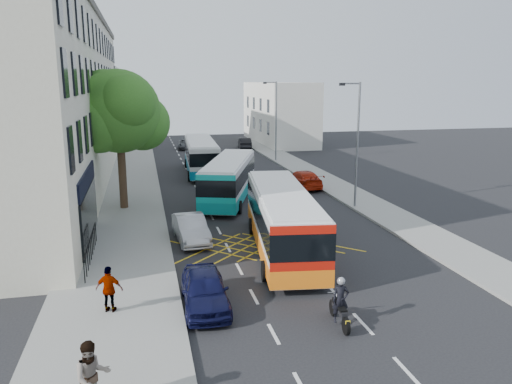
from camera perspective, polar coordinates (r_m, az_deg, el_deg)
ground at (r=20.69m, az=8.60°, el=-10.94°), size 120.00×120.00×0.00m
pavement_left at (r=33.63m, az=-14.80°, el=-1.83°), size 5.00×70.00×0.15m
pavement_right at (r=36.65m, az=11.03°, el=-0.47°), size 3.00×70.00×0.15m
terrace_main at (r=42.67m, az=-22.44°, el=9.71°), size 8.30×45.00×13.50m
terrace_far at (r=73.00m, az=-18.50°, el=9.44°), size 8.00×20.00×10.00m
building_right at (r=68.19m, az=2.62°, el=9.04°), size 6.00×18.00×8.00m
street_tree at (r=32.65m, az=-15.44°, el=8.78°), size 6.30×5.70×8.80m
lamp_near at (r=32.66m, az=11.38°, el=6.03°), size 1.45×0.15×8.00m
lamp_far at (r=51.49m, az=2.20°, el=8.58°), size 1.45×0.15×8.00m
railings at (r=24.23m, az=-18.38°, el=-6.08°), size 0.08×5.60×1.14m
bus_near at (r=24.26m, az=3.03°, el=-3.19°), size 3.96×11.19×3.08m
bus_mid at (r=34.71m, az=-3.09°, el=1.51°), size 5.64×10.67×2.94m
bus_far at (r=45.43m, az=-6.32°, el=4.16°), size 3.09×10.94×3.05m
motorbike at (r=17.63m, az=9.59°, el=-12.36°), size 0.62×1.98×1.75m
parked_car_blue at (r=18.81m, az=-5.88°, el=-11.03°), size 1.75×4.12×1.39m
parked_car_silver at (r=26.26m, az=-7.46°, el=-4.17°), size 1.78×4.26×1.37m
red_hatchback at (r=39.25m, az=5.39°, el=1.48°), size 2.17×4.81×1.37m
distant_car_grey at (r=62.31m, az=-7.97°, el=5.45°), size 2.36×4.41×1.18m
distant_car_dark at (r=61.97m, az=-1.31°, el=5.61°), size 1.90×4.24×1.35m
pedestrian_near at (r=13.68m, az=-18.23°, el=-19.44°), size 1.09×0.96×1.89m
pedestrian_far at (r=18.74m, az=-16.41°, el=-10.61°), size 1.07×0.70×1.69m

